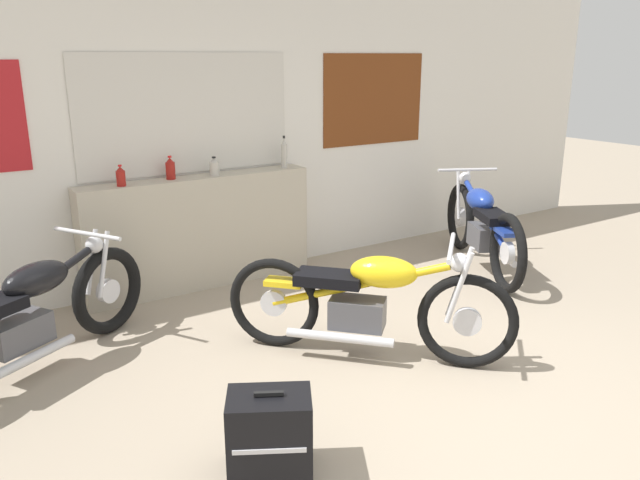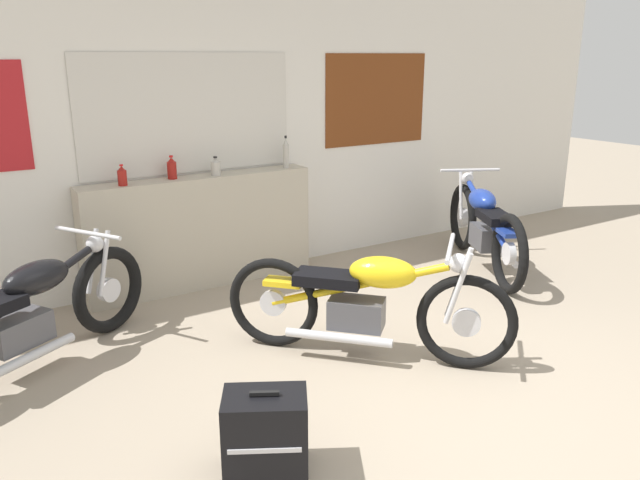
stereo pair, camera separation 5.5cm
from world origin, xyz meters
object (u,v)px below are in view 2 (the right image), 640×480
(bottle_leftmost, at_px, (122,176))
(motorcycle_blue, at_px, (484,226))
(motorcycle_yellow, at_px, (366,301))
(motorcycle_black, at_px, (26,315))
(hard_case_black, at_px, (266,433))
(bottle_left_center, at_px, (172,169))
(bottle_center, at_px, (216,167))
(bottle_right_center, at_px, (286,154))

(bottle_leftmost, xyz_separation_m, motorcycle_blue, (3.25, -1.02, -0.67))
(motorcycle_yellow, relative_size, motorcycle_black, 0.82)
(motorcycle_black, xyz_separation_m, hard_case_black, (0.85, -1.81, -0.20))
(motorcycle_yellow, bearing_deg, motorcycle_black, 152.88)
(bottle_left_center, distance_m, motorcycle_blue, 3.08)
(motorcycle_black, distance_m, hard_case_black, 2.00)
(bottle_center, xyz_separation_m, hard_case_black, (-0.95, -2.72, -0.89))
(bottle_leftmost, xyz_separation_m, bottle_center, (0.84, 0.01, -0.00))
(motorcycle_black, relative_size, hard_case_black, 3.68)
(bottle_left_center, height_order, hard_case_black, bottle_left_center)
(bottle_left_center, bearing_deg, hard_case_black, -101.37)
(hard_case_black, bearing_deg, bottle_center, 70.78)
(hard_case_black, bearing_deg, bottle_right_center, 58.32)
(bottle_center, relative_size, motorcycle_yellow, 0.11)
(motorcycle_yellow, distance_m, motorcycle_blue, 2.35)
(bottle_left_center, height_order, motorcycle_black, bottle_left_center)
(bottle_right_center, relative_size, motorcycle_yellow, 0.20)
(bottle_center, relative_size, bottle_right_center, 0.56)
(bottle_center, bearing_deg, bottle_right_center, 0.09)
(motorcycle_yellow, relative_size, hard_case_black, 3.03)
(motorcycle_black, bearing_deg, motorcycle_yellow, -27.12)
(bottle_leftmost, relative_size, motorcycle_black, 0.09)
(bottle_left_center, height_order, motorcycle_blue, bottle_left_center)
(motorcycle_blue, height_order, hard_case_black, motorcycle_blue)
(motorcycle_yellow, height_order, motorcycle_black, motorcycle_yellow)
(motorcycle_yellow, bearing_deg, motorcycle_blue, 23.22)
(bottle_leftmost, bearing_deg, bottle_center, 0.66)
(bottle_center, bearing_deg, hard_case_black, -109.22)
(motorcycle_blue, bearing_deg, bottle_left_center, 158.82)
(bottle_left_center, height_order, bottle_center, bottle_left_center)
(bottle_right_center, bearing_deg, motorcycle_yellow, -103.69)
(bottle_leftmost, relative_size, bottle_right_center, 0.58)
(bottle_leftmost, height_order, motorcycle_black, bottle_leftmost)
(bottle_center, height_order, motorcycle_blue, bottle_center)
(motorcycle_black, height_order, hard_case_black, motorcycle_black)
(motorcycle_blue, xyz_separation_m, motorcycle_black, (-4.20, 0.12, -0.02))
(bottle_right_center, bearing_deg, bottle_center, -179.91)
(bottle_leftmost, bearing_deg, motorcycle_black, -136.59)
(bottle_leftmost, bearing_deg, hard_case_black, -92.23)
(bottle_right_center, height_order, hard_case_black, bottle_right_center)
(bottle_left_center, height_order, bottle_right_center, bottle_right_center)
(bottle_left_center, xyz_separation_m, hard_case_black, (-0.56, -2.77, -0.91))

